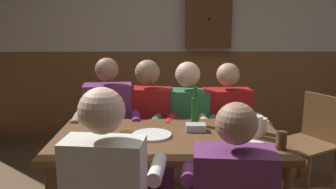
{
  "coord_description": "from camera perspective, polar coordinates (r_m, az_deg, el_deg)",
  "views": [
    {
      "loc": [
        -0.02,
        -2.15,
        1.56
      ],
      "look_at": [
        0.0,
        0.37,
        1.02
      ],
      "focal_mm": 37.82,
      "sensor_mm": 36.0,
      "label": 1
    }
  ],
  "objects": [
    {
      "name": "back_wall_upper",
      "position": [
        4.56,
        -0.18,
        14.39
      ],
      "size": [
        5.59,
        0.12,
        1.18
      ],
      "primitive_type": "cube",
      "color": "beige"
    },
    {
      "name": "back_wall_wainscot",
      "position": [
        4.66,
        -0.17,
        -0.05
      ],
      "size": [
        5.59,
        0.12,
        1.15
      ],
      "primitive_type": "cube",
      "color": "brown",
      "rests_on": "ground_plane"
    },
    {
      "name": "dining_table",
      "position": [
        2.47,
        0.03,
        -9.39
      ],
      "size": [
        1.55,
        0.86,
        0.77
      ],
      "color": "brown",
      "rests_on": "ground_plane"
    },
    {
      "name": "person_0",
      "position": [
        3.12,
        -9.61,
        -4.43
      ],
      "size": [
        0.58,
        0.57,
        1.23
      ],
      "rotation": [
        0.0,
        0.0,
        3.24
      ],
      "color": "#6B2D66",
      "rests_on": "ground_plane"
    },
    {
      "name": "person_1",
      "position": [
        3.09,
        -3.5,
        -4.52
      ],
      "size": [
        0.58,
        0.55,
        1.21
      ],
      "rotation": [
        0.0,
        0.0,
        2.99
      ],
      "color": "#AD1919",
      "rests_on": "ground_plane"
    },
    {
      "name": "person_2",
      "position": [
        3.09,
        2.96,
        -4.72
      ],
      "size": [
        0.59,
        0.57,
        1.2
      ],
      "rotation": [
        0.0,
        0.0,
        2.97
      ],
      "color": "#33724C",
      "rests_on": "ground_plane"
    },
    {
      "name": "person_3",
      "position": [
        3.14,
        9.68,
        -4.78
      ],
      "size": [
        0.57,
        0.53,
        1.18
      ],
      "rotation": [
        0.0,
        0.0,
        3.2
      ],
      "color": "#AD1919",
      "rests_on": "ground_plane"
    },
    {
      "name": "chair_empty_near_right",
      "position": [
        3.51,
        22.17,
        -6.73
      ],
      "size": [
        0.6,
        0.6,
        0.88
      ],
      "rotation": [
        0.0,
        0.0,
        -4.19
      ],
      "color": "brown",
      "rests_on": "ground_plane"
    },
    {
      "name": "table_candle",
      "position": [
        2.7,
        -10.04,
        -4.12
      ],
      "size": [
        0.04,
        0.04,
        0.08
      ],
      "primitive_type": "cylinder",
      "color": "#F9E08C",
      "rests_on": "dining_table"
    },
    {
      "name": "condiment_caddy",
      "position": [
        2.55,
        4.5,
        -5.29
      ],
      "size": [
        0.14,
        0.1,
        0.05
      ],
      "primitive_type": "cube",
      "color": "#B2B7BC",
      "rests_on": "dining_table"
    },
    {
      "name": "plate_0",
      "position": [
        2.26,
        13.03,
        -8.32
      ],
      "size": [
        0.26,
        0.26,
        0.01
      ],
      "primitive_type": "cylinder",
      "color": "white",
      "rests_on": "dining_table"
    },
    {
      "name": "plate_1",
      "position": [
        2.44,
        -2.62,
        -6.52
      ],
      "size": [
        0.27,
        0.27,
        0.01
      ],
      "primitive_type": "cylinder",
      "color": "white",
      "rests_on": "dining_table"
    },
    {
      "name": "bottle_0",
      "position": [
        2.68,
        4.41,
        -2.45
      ],
      "size": [
        0.06,
        0.06,
        0.29
      ],
      "color": "#195923",
      "rests_on": "dining_table"
    },
    {
      "name": "bottle_1",
      "position": [
        2.28,
        -9.53,
        -5.25
      ],
      "size": [
        0.05,
        0.05,
        0.27
      ],
      "color": "gold",
      "rests_on": "dining_table"
    },
    {
      "name": "pint_glass_0",
      "position": [
        2.42,
        -10.69,
        -5.1
      ],
      "size": [
        0.07,
        0.07,
        0.15
      ],
      "primitive_type": "cylinder",
      "color": "#E5C64C",
      "rests_on": "dining_table"
    },
    {
      "name": "pint_glass_1",
      "position": [
        2.67,
        -12.1,
        -3.64
      ],
      "size": [
        0.06,
        0.06,
        0.15
      ],
      "primitive_type": "cylinder",
      "color": "white",
      "rests_on": "dining_table"
    },
    {
      "name": "pint_glass_2",
      "position": [
        2.53,
        -10.46,
        -4.95
      ],
      "size": [
        0.07,
        0.07,
        0.11
      ],
      "primitive_type": "cylinder",
      "color": "#E5C64C",
      "rests_on": "dining_table"
    },
    {
      "name": "pint_glass_3",
      "position": [
        2.57,
        14.78,
        -4.85
      ],
      "size": [
        0.08,
        0.08,
        0.11
      ],
      "primitive_type": "cylinder",
      "color": "white",
      "rests_on": "dining_table"
    },
    {
      "name": "pint_glass_4",
      "position": [
        2.48,
        14.05,
        -4.98
      ],
      "size": [
        0.08,
        0.08,
        0.15
      ],
      "primitive_type": "cylinder",
      "color": "white",
      "rests_on": "dining_table"
    },
    {
      "name": "pint_glass_5",
      "position": [
        2.29,
        17.82,
        -7.07
      ],
      "size": [
        0.06,
        0.06,
        0.11
      ],
      "primitive_type": "cylinder",
      "color": "#4C2D19",
      "rests_on": "dining_table"
    },
    {
      "name": "pint_glass_6",
      "position": [
        2.11,
        -6.7,
        -7.81
      ],
      "size": [
        0.07,
        0.07,
        0.14
      ],
      "primitive_type": "cylinder",
      "color": "gold",
      "rests_on": "dining_table"
    },
    {
      "name": "wall_dart_cabinet",
      "position": [
        4.46,
        6.53,
        11.95
      ],
      "size": [
        0.56,
        0.15,
        0.7
      ],
      "color": "brown"
    }
  ]
}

